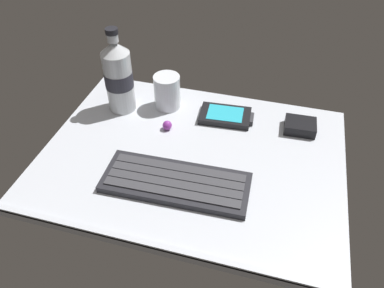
{
  "coord_description": "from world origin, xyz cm",
  "views": [
    {
      "loc": [
        15.44,
        -55.96,
        55.44
      ],
      "look_at": [
        0.0,
        0.0,
        3.0
      ],
      "focal_mm": 34.79,
      "sensor_mm": 36.0,
      "label": 1
    }
  ],
  "objects_px": {
    "trackball_mouse": "(167,125)",
    "juice_cup": "(167,93)",
    "charger_block": "(300,126)",
    "keyboard": "(176,182)",
    "handheld_device": "(226,116)",
    "water_bottle": "(118,76)"
  },
  "relations": [
    {
      "from": "trackball_mouse",
      "to": "juice_cup",
      "type": "bearing_deg",
      "value": 107.49
    },
    {
      "from": "charger_block",
      "to": "trackball_mouse",
      "type": "bearing_deg",
      "value": -165.38
    },
    {
      "from": "charger_block",
      "to": "trackball_mouse",
      "type": "height_order",
      "value": "charger_block"
    },
    {
      "from": "keyboard",
      "to": "handheld_device",
      "type": "xyz_separation_m",
      "value": [
        0.05,
        0.24,
        -0.0
      ]
    },
    {
      "from": "keyboard",
      "to": "handheld_device",
      "type": "bearing_deg",
      "value": 77.64
    },
    {
      "from": "water_bottle",
      "to": "trackball_mouse",
      "type": "relative_size",
      "value": 9.45
    },
    {
      "from": "handheld_device",
      "to": "water_bottle",
      "type": "relative_size",
      "value": 0.63
    },
    {
      "from": "keyboard",
      "to": "juice_cup",
      "type": "height_order",
      "value": "juice_cup"
    },
    {
      "from": "handheld_device",
      "to": "juice_cup",
      "type": "xyz_separation_m",
      "value": [
        -0.15,
        0.01,
        0.03
      ]
    },
    {
      "from": "keyboard",
      "to": "handheld_device",
      "type": "distance_m",
      "value": 0.24
    },
    {
      "from": "keyboard",
      "to": "handheld_device",
      "type": "relative_size",
      "value": 2.23
    },
    {
      "from": "keyboard",
      "to": "charger_block",
      "type": "xyz_separation_m",
      "value": [
        0.23,
        0.24,
        0.0
      ]
    },
    {
      "from": "handheld_device",
      "to": "juice_cup",
      "type": "height_order",
      "value": "juice_cup"
    },
    {
      "from": "charger_block",
      "to": "trackball_mouse",
      "type": "relative_size",
      "value": 3.18
    },
    {
      "from": "juice_cup",
      "to": "keyboard",
      "type": "bearing_deg",
      "value": -68.41
    },
    {
      "from": "handheld_device",
      "to": "trackball_mouse",
      "type": "height_order",
      "value": "trackball_mouse"
    },
    {
      "from": "juice_cup",
      "to": "water_bottle",
      "type": "distance_m",
      "value": 0.12
    },
    {
      "from": "water_bottle",
      "to": "charger_block",
      "type": "relative_size",
      "value": 2.97
    },
    {
      "from": "charger_block",
      "to": "trackball_mouse",
      "type": "xyz_separation_m",
      "value": [
        -0.3,
        -0.08,
        -0.0
      ]
    },
    {
      "from": "water_bottle",
      "to": "trackball_mouse",
      "type": "height_order",
      "value": "water_bottle"
    },
    {
      "from": "keyboard",
      "to": "juice_cup",
      "type": "distance_m",
      "value": 0.27
    },
    {
      "from": "keyboard",
      "to": "charger_block",
      "type": "distance_m",
      "value": 0.33
    }
  ]
}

